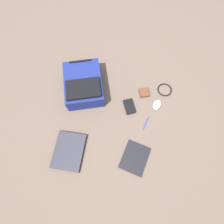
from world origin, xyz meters
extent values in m
plane|color=brown|center=(0.00, 0.00, 0.00)|extent=(3.62, 3.62, 0.00)
cube|color=navy|center=(0.30, -0.19, 0.08)|extent=(0.44, 0.50, 0.15)
cube|color=black|center=(0.27, -0.11, 0.17)|extent=(0.32, 0.26, 0.03)
cylinder|color=black|center=(0.36, -0.37, 0.16)|extent=(0.19, 0.08, 0.02)
cube|color=#24242C|center=(0.28, 0.39, 0.01)|extent=(0.25, 0.31, 0.02)
cube|color=#2D2D38|center=(0.28, 0.39, 0.03)|extent=(0.24, 0.31, 0.01)
cube|color=silver|center=(-0.25, 0.34, 0.00)|extent=(0.23, 0.26, 0.01)
cube|color=black|center=(-0.25, 0.34, 0.01)|extent=(0.24, 0.27, 0.00)
ellipsoid|color=silver|center=(-0.37, -0.15, 0.02)|extent=(0.10, 0.12, 0.04)
torus|color=black|center=(-0.43, -0.32, 0.01)|extent=(0.13, 0.13, 0.01)
cube|color=black|center=(-0.13, -0.09, 0.02)|extent=(0.13, 0.15, 0.03)
cylinder|color=#1933B2|center=(-0.30, 0.03, 0.00)|extent=(0.04, 0.13, 0.01)
cube|color=#59331E|center=(-0.24, -0.25, 0.01)|extent=(0.11, 0.11, 0.03)
camera|label=1|loc=(-0.11, 0.55, 1.49)|focal=29.18mm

